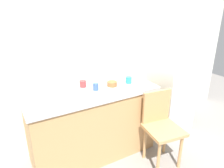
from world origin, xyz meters
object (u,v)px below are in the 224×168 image
object	(u,v)px
refrigerator	(171,87)
cup_red	(83,84)
terracotta_bowl	(112,84)
chair	(161,125)
cup_blue	(96,87)
cup_teal	(129,80)

from	to	relation	value
refrigerator	cup_red	size ratio (longest dim) A/B	16.34
refrigerator	terracotta_bowl	distance (m)	1.06
refrigerator	terracotta_bowl	xyz separation A→B (m)	(-1.02, -0.01, 0.26)
cup_red	refrigerator	bearing A→B (deg)	-5.99
cup_red	terracotta_bowl	bearing A→B (deg)	-25.18
refrigerator	cup_red	world-z (taller)	refrigerator
chair	terracotta_bowl	distance (m)	0.77
refrigerator	terracotta_bowl	size ratio (longest dim) A/B	10.61
refrigerator	cup_blue	xyz separation A→B (m)	(-1.25, -0.03, 0.27)
cup_teal	cup_blue	xyz separation A→B (m)	(-0.46, -0.00, 0.00)
chair	terracotta_bowl	size ratio (longest dim) A/B	7.18
cup_blue	cup_teal	bearing A→B (deg)	0.16
chair	cup_red	bearing A→B (deg)	143.05
cup_red	cup_blue	distance (m)	0.19
cup_red	chair	bearing A→B (deg)	-44.73
refrigerator	cup_red	bearing A→B (deg)	174.01
terracotta_bowl	cup_teal	distance (m)	0.24
terracotta_bowl	cup_teal	bearing A→B (deg)	-4.14
refrigerator	cup_teal	size ratio (longest dim) A/B	15.83
cup_red	cup_teal	distance (m)	0.58
refrigerator	cup_red	distance (m)	1.38
cup_teal	cup_red	bearing A→B (deg)	163.23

